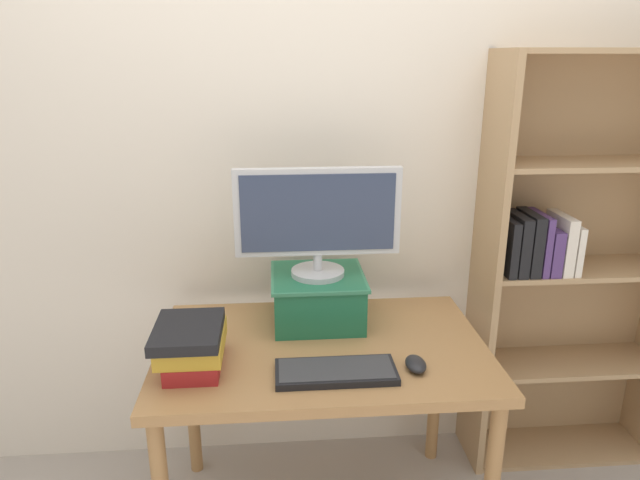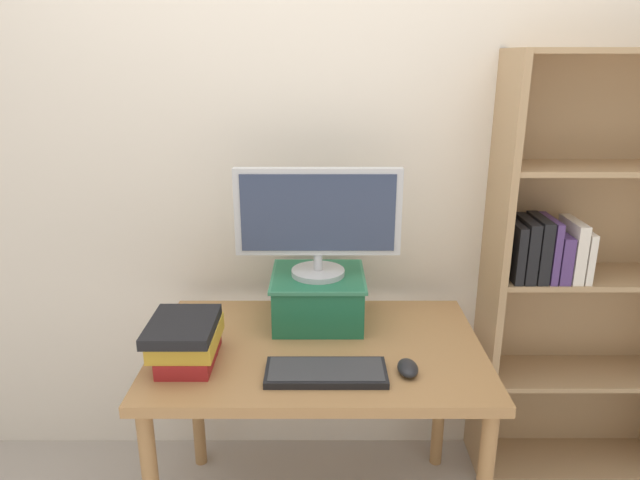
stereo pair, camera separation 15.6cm
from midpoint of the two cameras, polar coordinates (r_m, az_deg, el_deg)
The scene contains 8 objects.
back_wall at distance 2.28m, azimuth -2.83°, elevation 8.24°, with size 7.00×0.08×2.60m.
desk at distance 2.02m, azimuth -2.04°, elevation -12.69°, with size 1.12×0.74×0.74m.
bookshelf_unit at distance 2.50m, azimuth 22.19°, elevation -2.28°, with size 0.82×0.28×1.71m.
riser_box at distance 2.11m, azimuth -2.38°, elevation -5.67°, with size 0.34×0.33×0.18m.
computer_monitor at distance 2.01m, azimuth -2.49°, elevation 2.17°, with size 0.59×0.19×0.39m.
keyboard at distance 1.80m, azimuth -0.94°, elevation -13.08°, with size 0.37×0.16×0.02m.
computer_mouse at distance 1.84m, azimuth 7.12°, elevation -12.26°, with size 0.06×0.10×0.04m.
book_stack at distance 1.88m, azimuth -15.08°, elevation -10.10°, with size 0.21×0.28×0.15m.
Camera 1 is at (-0.15, -1.74, 1.68)m, focal length 32.00 mm.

